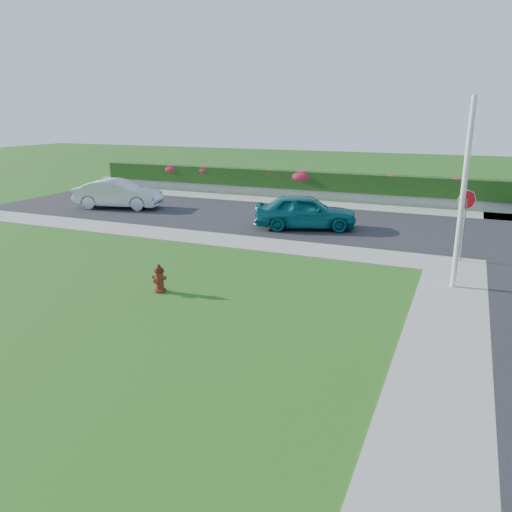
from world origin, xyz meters
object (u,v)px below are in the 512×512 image
at_px(sedan_silver, 119,194).
at_px(stop_sign, 466,209).
at_px(utility_pole, 463,196).
at_px(fire_hydrant, 159,279).
at_px(sedan_teal, 305,211).

relative_size(sedan_silver, stop_sign, 1.83).
bearing_deg(utility_pole, stop_sign, 87.74).
distance_m(fire_hydrant, stop_sign, 10.90).
xyz_separation_m(sedan_teal, stop_sign, (6.81, -2.85, 1.13)).
relative_size(fire_hydrant, utility_pole, 0.15).
bearing_deg(sedan_silver, stop_sign, -115.70).
xyz_separation_m(sedan_silver, utility_pole, (17.88, -6.74, 2.02)).
relative_size(utility_pole, stop_sign, 2.17).
relative_size(fire_hydrant, sedan_silver, 0.18).
bearing_deg(utility_pole, sedan_teal, 138.49).
xyz_separation_m(utility_pole, stop_sign, (0.12, 3.07, -0.89)).
distance_m(sedan_silver, utility_pole, 19.21).
xyz_separation_m(fire_hydrant, stop_sign, (8.26, 6.94, 1.55)).
xyz_separation_m(fire_hydrant, sedan_silver, (-9.74, 10.61, 0.42)).
height_order(sedan_silver, utility_pole, utility_pole).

